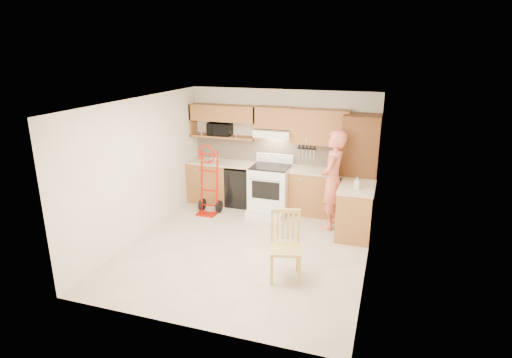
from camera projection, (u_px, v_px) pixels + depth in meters
The scene contains 28 objects.
floor at pixel (247, 248), 7.23m from camera, with size 4.00×4.50×0.02m, color #C2B39A.
ceiling at pixel (246, 102), 6.47m from camera, with size 4.00×4.50×0.02m, color white.
wall_back at pixel (282, 149), 8.90m from camera, with size 4.00×0.02×2.50m, color white.
wall_front at pixel (181, 235), 4.80m from camera, with size 4.00×0.02×2.50m, color white.
wall_left at pixel (140, 168), 7.45m from camera, with size 0.02×4.50×2.50m, color white.
wall_right at pixel (373, 192), 6.25m from camera, with size 0.02×4.50×2.50m, color white.
backsplash at pixel (281, 151), 8.89m from camera, with size 3.92×0.03×0.55m, color beige.
lower_cab_left at pixel (210, 182), 9.32m from camera, with size 0.90×0.60×0.90m, color olive.
dishwasher at pixel (242, 186), 9.10m from camera, with size 0.60×0.60×0.85m, color black.
lower_cab_right at pixel (316, 193), 8.61m from camera, with size 1.14×0.60×0.90m, color olive.
countertop_left at pixel (222, 163), 9.09m from camera, with size 1.50×0.63×0.04m, color #C4B296.
countertop_right at pixel (317, 171), 8.47m from camera, with size 1.14×0.63×0.04m, color #C4B296.
cab_return_right at pixel (355, 211), 7.62m from camera, with size 0.60×1.00×0.90m, color olive.
countertop_return at pixel (357, 187), 7.48m from camera, with size 0.63×1.00×0.04m, color #C4B296.
pantry_tall at pixel (359, 168), 8.18m from camera, with size 0.70×0.60×2.10m, color #532E19.
upper_cab_left at pixel (224, 113), 8.89m from camera, with size 1.50×0.33×0.34m, color olive.
upper_shelf_mw at pixel (224, 136), 9.04m from camera, with size 1.50×0.33×0.04m, color olive.
upper_cab_center at pixel (275, 117), 8.57m from camera, with size 0.76×0.33×0.44m, color olive.
upper_cab_right at pixel (320, 127), 8.33m from camera, with size 1.14×0.33×0.70m, color olive.
range_hood at pixel (273, 133), 8.60m from camera, with size 0.76×0.46×0.14m, color white.
knife_strip at pixel (307, 152), 8.69m from camera, with size 0.40×0.05×0.29m, color black, non-canonical shape.
microwave at pixel (220, 129), 9.02m from camera, with size 0.50×0.34×0.28m, color black.
range at pixel (270, 186), 8.61m from camera, with size 0.80×1.05×1.18m, color white, non-canonical shape.
person at pixel (332, 180), 7.80m from camera, with size 0.69×0.45×1.88m, color #E47156.
hand_truck at pixel (208, 183), 8.55m from camera, with size 0.52×0.47×1.31m, color #AD1406, non-canonical shape.
dining_chair at pixel (286, 247), 6.14m from camera, with size 0.46×0.50×1.02m, color #E0B966, non-canonical shape.
soap_bottle at pixel (357, 183), 7.33m from camera, with size 0.09×0.10×0.21m, color white.
bowl at pixel (215, 160), 9.12m from camera, with size 0.22×0.22×0.05m, color white.
Camera 1 is at (2.19, -6.16, 3.31)m, focal length 29.30 mm.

